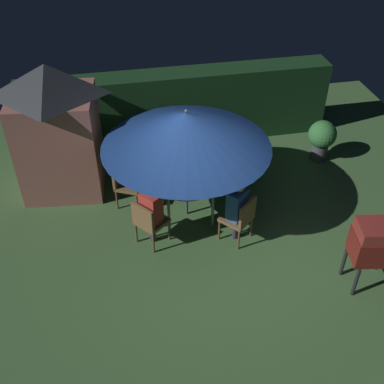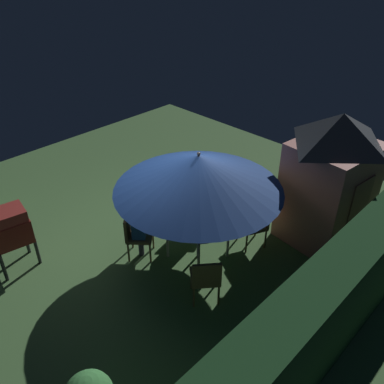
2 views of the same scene
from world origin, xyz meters
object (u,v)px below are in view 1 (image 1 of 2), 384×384
(chair_near_shed, at_px, (148,221))
(chair_toward_hedge, at_px, (214,161))
(garden_shed, at_px, (57,129))
(person_in_red, at_px, (151,206))
(chair_far_side, at_px, (241,217))
(potted_plant_by_shed, at_px, (322,137))
(patio_table, at_px, (187,183))
(chair_toward_house, at_px, (125,181))
(patio_umbrella, at_px, (186,130))
(person_in_blue, at_px, (237,203))
(bbq_grill, at_px, (377,243))

(chair_near_shed, bearing_deg, chair_toward_hedge, 45.13)
(garden_shed, distance_m, person_in_red, 2.45)
(chair_far_side, xyz_separation_m, potted_plant_by_shed, (2.36, 2.09, 0.01))
(garden_shed, distance_m, chair_toward_hedge, 3.03)
(patio_table, bearing_deg, potted_plant_by_shed, 21.65)
(garden_shed, height_order, chair_toward_hedge, garden_shed)
(chair_toward_hedge, distance_m, chair_toward_house, 1.79)
(chair_far_side, bearing_deg, person_in_red, 169.82)
(patio_umbrella, bearing_deg, chair_near_shed, -140.26)
(chair_toward_hedge, bearing_deg, patio_table, -129.89)
(chair_far_side, xyz_separation_m, chair_toward_house, (-1.83, 1.38, 0.00))
(person_in_blue, bearing_deg, chair_toward_hedge, 90.14)
(chair_toward_house, bearing_deg, bbq_grill, -37.24)
(chair_far_side, distance_m, chair_toward_hedge, 1.69)
(bbq_grill, distance_m, person_in_blue, 2.24)
(bbq_grill, height_order, potted_plant_by_shed, bbq_grill)
(person_in_red, bearing_deg, chair_toward_hedge, 45.36)
(chair_far_side, distance_m, potted_plant_by_shed, 3.15)
(garden_shed, relative_size, chair_far_side, 2.86)
(potted_plant_by_shed, height_order, person_in_red, person_in_red)
(chair_toward_house, bearing_deg, chair_toward_hedge, 10.07)
(chair_far_side, height_order, person_in_red, person_in_red)
(bbq_grill, distance_m, chair_toward_hedge, 3.50)
(patio_table, bearing_deg, person_in_blue, -48.27)
(chair_toward_hedge, relative_size, chair_toward_house, 1.00)
(chair_toward_hedge, xyz_separation_m, chair_toward_house, (-1.77, -0.31, 0.00))
(patio_table, bearing_deg, garden_shed, 149.20)
(chair_near_shed, bearing_deg, patio_umbrella, 39.74)
(garden_shed, height_order, chair_toward_house, garden_shed)
(potted_plant_by_shed, bearing_deg, chair_near_shed, -154.20)
(chair_far_side, relative_size, person_in_red, 0.71)
(garden_shed, relative_size, bbq_grill, 2.15)
(patio_table, height_order, potted_plant_by_shed, potted_plant_by_shed)
(chair_far_side, bearing_deg, garden_shed, 143.79)
(garden_shed, distance_m, patio_umbrella, 2.59)
(bbq_grill, distance_m, chair_far_side, 2.18)
(bbq_grill, relative_size, chair_far_side, 1.33)
(chair_toward_hedge, height_order, person_in_blue, person_in_blue)
(chair_near_shed, bearing_deg, bbq_grill, -25.04)
(chair_toward_house, bearing_deg, person_in_red, -72.41)
(garden_shed, relative_size, person_in_blue, 2.05)
(person_in_blue, bearing_deg, chair_near_shed, 174.38)
(chair_toward_house, bearing_deg, patio_umbrella, -26.29)
(chair_toward_hedge, bearing_deg, chair_near_shed, -134.87)
(garden_shed, height_order, chair_far_side, garden_shed)
(patio_table, relative_size, chair_toward_hedge, 1.25)
(chair_toward_house, height_order, potted_plant_by_shed, same)
(garden_shed, distance_m, chair_toward_house, 1.57)
(patio_table, relative_size, bbq_grill, 0.94)
(chair_near_shed, height_order, chair_toward_house, same)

